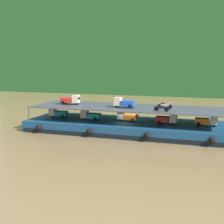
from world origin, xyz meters
name	(u,v)px	position (x,y,z in m)	size (l,w,h in m)	color
ground_plane	(127,132)	(0.00, 0.00, 0.00)	(400.00, 400.00, 0.00)	brown
hillside_far_bank	(178,32)	(0.00, 65.74, 19.75)	(117.37, 39.72, 35.07)	#235628
cargo_barge	(127,127)	(0.00, -0.03, 0.75)	(27.81, 9.40, 1.50)	navy
cargo_rack	(127,107)	(0.00, 0.00, 3.44)	(26.21, 7.97, 2.00)	#383D47
mini_truck_lower_stern	(58,113)	(-10.53, -0.17, 2.19)	(2.79, 1.29, 1.38)	teal
mini_truck_lower_aft	(90,115)	(-5.22, -0.60, 2.19)	(2.75, 1.23, 1.38)	teal
mini_truck_lower_mid	(127,116)	(-0.01, 0.08, 2.19)	(2.79, 1.29, 1.38)	orange
mini_truck_lower_fore	(167,119)	(5.46, -0.23, 2.19)	(2.78, 1.26, 1.38)	red
mini_truck_lower_bow	(207,121)	(10.46, 0.01, 2.19)	(2.76, 1.24, 1.38)	orange
mini_truck_upper_stern	(71,100)	(-8.52, 0.03, 4.19)	(2.78, 1.27, 1.38)	red
mini_truck_upper_mid	(124,103)	(-0.25, -0.77, 4.19)	(2.75, 1.22, 1.38)	#1E47B7
motorcycle_upper_port	(161,108)	(5.00, -2.39, 3.93)	(1.90, 0.55, 0.87)	black
motorcycle_upper_centre	(165,105)	(5.08, 0.00, 3.93)	(1.90, 0.55, 0.87)	black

